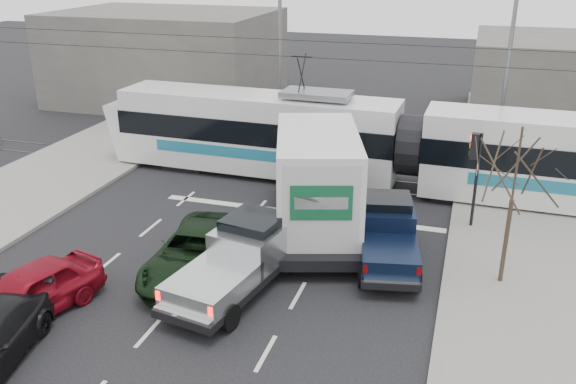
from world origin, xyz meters
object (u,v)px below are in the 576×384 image
(silver_pickup, at_px, (242,256))
(street_lamp_far, at_px, (277,44))
(navy_pickup, at_px, (388,233))
(traffic_signal, at_px, (475,160))
(red_car, at_px, (29,292))
(tram, at_px, (410,147))
(street_lamp_near, at_px, (504,61))
(box_truck, at_px, (316,182))
(bare_tree, at_px, (516,172))
(green_car, at_px, (198,252))

(silver_pickup, bearing_deg, street_lamp_far, 114.69)
(street_lamp_far, bearing_deg, navy_pickup, -57.89)
(traffic_signal, height_order, navy_pickup, traffic_signal)
(silver_pickup, relative_size, red_car, 1.35)
(tram, distance_m, red_car, 16.05)
(red_car, bearing_deg, street_lamp_near, 70.86)
(traffic_signal, distance_m, box_truck, 5.81)
(street_lamp_near, relative_size, street_lamp_far, 1.00)
(bare_tree, bearing_deg, silver_pickup, -162.34)
(street_lamp_near, height_order, box_truck, street_lamp_near)
(green_car, relative_size, red_car, 1.22)
(red_car, bearing_deg, street_lamp_far, 103.64)
(bare_tree, bearing_deg, street_lamp_far, 131.12)
(green_car, bearing_deg, red_car, -139.07)
(street_lamp_near, height_order, navy_pickup, street_lamp_near)
(street_lamp_far, xyz_separation_m, red_car, (-1.15, -19.29, -4.36))
(box_truck, relative_size, green_car, 1.57)
(green_car, bearing_deg, silver_pickup, -16.16)
(traffic_signal, bearing_deg, street_lamp_near, 83.59)
(silver_pickup, bearing_deg, street_lamp_near, 72.34)
(street_lamp_near, xyz_separation_m, street_lamp_far, (-11.50, 2.00, 0.00))
(bare_tree, bearing_deg, box_truck, 162.50)
(green_car, bearing_deg, street_lamp_near, 51.33)
(green_car, xyz_separation_m, red_car, (-3.56, -3.67, 0.00))
(red_car, bearing_deg, box_truck, 67.94)
(box_truck, xyz_separation_m, green_car, (-2.83, -4.19, -1.23))
(navy_pickup, height_order, green_car, navy_pickup)
(street_lamp_near, relative_size, green_car, 1.66)
(silver_pickup, bearing_deg, red_car, -137.17)
(bare_tree, height_order, silver_pickup, bare_tree)
(tram, bearing_deg, box_truck, -115.88)
(bare_tree, relative_size, street_lamp_far, 0.56)
(silver_pickup, distance_m, navy_pickup, 5.04)
(navy_pickup, bearing_deg, traffic_signal, 41.75)
(bare_tree, distance_m, street_lamp_near, 11.58)
(bare_tree, xyz_separation_m, traffic_signal, (-1.13, 4.00, -1.05))
(traffic_signal, height_order, silver_pickup, traffic_signal)
(silver_pickup, height_order, green_car, silver_pickup)
(street_lamp_near, distance_m, street_lamp_far, 11.67)
(navy_pickup, bearing_deg, silver_pickup, -154.38)
(tram, relative_size, navy_pickup, 5.30)
(street_lamp_near, height_order, tram, street_lamp_near)
(silver_pickup, relative_size, green_car, 1.11)
(tram, relative_size, box_truck, 3.20)
(green_car, distance_m, red_car, 5.11)
(street_lamp_near, distance_m, tram, 6.28)
(bare_tree, distance_m, red_car, 14.50)
(street_lamp_far, relative_size, tram, 0.33)
(street_lamp_near, bearing_deg, silver_pickup, -118.00)
(street_lamp_near, bearing_deg, box_truck, -123.59)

